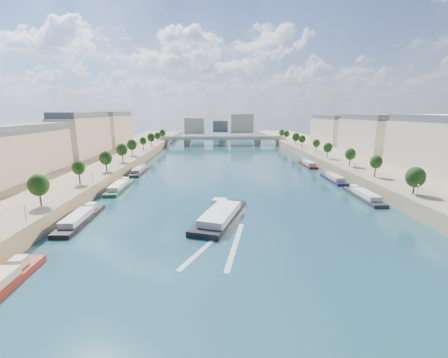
{
  "coord_description": "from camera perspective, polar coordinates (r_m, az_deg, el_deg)",
  "views": [
    {
      "loc": [
        -7.74,
        -38.62,
        30.43
      ],
      "look_at": [
        -4.04,
        73.01,
        5.0
      ],
      "focal_mm": 24.0,
      "sensor_mm": 36.0,
      "label": 1
    }
  ],
  "objects": [
    {
      "name": "ground",
      "position": [
        142.13,
        1.27,
        0.46
      ],
      "size": [
        700.0,
        700.0,
        0.0
      ],
      "primitive_type": "plane",
      "color": "#0C2935",
      "rests_on": "ground"
    },
    {
      "name": "quay_left",
      "position": [
        155.32,
        -26.3,
        1.13
      ],
      "size": [
        44.0,
        520.0,
        5.0
      ],
      "primitive_type": "cube",
      "color": "#9E8460",
      "rests_on": "ground"
    },
    {
      "name": "quay_right",
      "position": [
        162.34,
        27.57,
        1.45
      ],
      "size": [
        44.0,
        520.0,
        5.0
      ],
      "primitive_type": "cube",
      "color": "#9E8460",
      "rests_on": "ground"
    },
    {
      "name": "pave_left",
      "position": [
        149.29,
        -21.15,
        2.17
      ],
      "size": [
        14.0,
        520.0,
        0.1
      ],
      "primitive_type": "cube",
      "color": "gray",
      "rests_on": "quay_left"
    },
    {
      "name": "pave_right",
      "position": [
        155.08,
        22.83,
        2.4
      ],
      "size": [
        14.0,
        520.0,
        0.1
      ],
      "primitive_type": "cube",
      "color": "gray",
      "rests_on": "quay_right"
    },
    {
      "name": "trees_left",
      "position": [
        149.68,
        -20.35,
        4.37
      ],
      "size": [
        4.8,
        268.8,
        8.26
      ],
      "color": "#382B1E",
      "rests_on": "ground"
    },
    {
      "name": "trees_right",
      "position": [
        162.55,
        20.9,
        4.93
      ],
      "size": [
        4.8,
        268.8,
        8.26
      ],
      "color": "#382B1E",
      "rests_on": "ground"
    },
    {
      "name": "lamps_left",
      "position": [
        138.06,
        -20.81,
        2.54
      ],
      "size": [
        0.36,
        200.36,
        4.28
      ],
      "color": "black",
      "rests_on": "ground"
    },
    {
      "name": "lamps_right",
      "position": [
        157.38,
        20.68,
        3.73
      ],
      "size": [
        0.36,
        200.36,
        4.28
      ],
      "color": "black",
      "rests_on": "ground"
    },
    {
      "name": "buildings_left",
      "position": [
        169.86,
        -29.15,
        6.5
      ],
      "size": [
        16.0,
        226.0,
        23.2
      ],
      "color": "#BCB091",
      "rests_on": "ground"
    },
    {
      "name": "buildings_right",
      "position": [
        177.43,
        29.84,
        6.62
      ],
      "size": [
        16.0,
        226.0,
        23.2
      ],
      "color": "#BCB091",
      "rests_on": "ground"
    },
    {
      "name": "skyline",
      "position": [
        358.65,
        -0.15,
        10.31
      ],
      "size": [
        79.0,
        42.0,
        22.0
      ],
      "color": "#BCB091",
      "rests_on": "ground"
    },
    {
      "name": "bridge",
      "position": [
        274.55,
        -0.28,
        7.53
      ],
      "size": [
        112.0,
        12.0,
        8.15
      ],
      "color": "#C1B79E",
      "rests_on": "ground"
    },
    {
      "name": "tour_barge",
      "position": [
        86.38,
        -0.73,
        -6.98
      ],
      "size": [
        17.52,
        30.82,
        4.03
      ],
      "rotation": [
        0.0,
        0.0,
        -0.33
      ],
      "color": "black",
      "rests_on": "ground"
    },
    {
      "name": "wake",
      "position": [
        71.51,
        -0.45,
        -12.34
      ],
      "size": [
        15.78,
        25.71,
        0.04
      ],
      "color": "silver",
      "rests_on": "ground"
    },
    {
      "name": "moored_barges_left",
      "position": [
        95.63,
        -25.21,
        -6.47
      ],
      "size": [
        5.0,
        152.99,
        3.6
      ],
      "color": "#1C1E3F",
      "rests_on": "ground"
    },
    {
      "name": "moored_barges_right",
      "position": [
        118.18,
        24.99,
        -2.91
      ],
      "size": [
        5.0,
        159.97,
        3.6
      ],
      "color": "black",
      "rests_on": "ground"
    }
  ]
}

